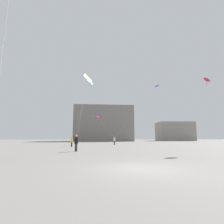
% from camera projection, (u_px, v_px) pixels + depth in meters
% --- Properties ---
extents(ground_plane, '(300.00, 300.00, 0.00)m').
position_uv_depth(ground_plane, '(140.00, 169.00, 8.48)').
color(ground_plane, gray).
extents(person_in_white, '(0.36, 0.36, 1.66)m').
position_uv_depth(person_in_white, '(114.00, 140.00, 37.49)').
color(person_in_white, '#2D2D33').
rests_on(person_in_white, ground_plane).
extents(person_in_black, '(0.39, 0.39, 1.77)m').
position_uv_depth(person_in_black, '(76.00, 142.00, 19.19)').
color(person_in_black, '#2D2D33').
rests_on(person_in_black, ground_plane).
extents(person_in_yellow, '(0.34, 0.34, 1.57)m').
position_uv_depth(person_in_yellow, '(72.00, 141.00, 29.01)').
color(person_in_yellow, '#2D2D33').
rests_on(person_in_yellow, ground_plane).
extents(kite_cyan_diamond, '(3.69, 2.89, 9.58)m').
position_uv_depth(kite_cyan_diamond, '(91.00, 82.00, 28.47)').
color(kite_cyan_diamond, '#1EB2C6').
extents(kite_crimson_diamond, '(2.20, 6.51, 7.61)m').
position_uv_depth(kite_crimson_diamond, '(208.00, 80.00, 22.19)').
color(kite_crimson_diamond, red).
extents(kite_lime_delta, '(1.87, 4.31, 5.92)m').
position_uv_depth(kite_lime_delta, '(88.00, 79.00, 16.52)').
color(kite_lime_delta, '#8CD12D').
extents(kite_violet_diamond, '(11.54, 5.06, 13.26)m').
position_uv_depth(kite_violet_diamond, '(156.00, 86.00, 44.21)').
color(kite_violet_diamond, purple).
extents(kite_magenta_diamond, '(4.50, 3.51, 5.23)m').
position_uv_depth(kite_magenta_diamond, '(97.00, 117.00, 40.85)').
color(kite_magenta_diamond, '#D12899').
extents(building_left_hall, '(25.42, 17.85, 15.00)m').
position_uv_depth(building_left_hall, '(103.00, 124.00, 81.26)').
color(building_left_hall, gray).
rests_on(building_left_hall, ground_plane).
extents(building_centre_hall, '(16.91, 12.91, 9.16)m').
position_uv_depth(building_centre_hall, '(174.00, 131.00, 90.72)').
color(building_centre_hall, gray).
rests_on(building_centre_hall, ground_plane).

